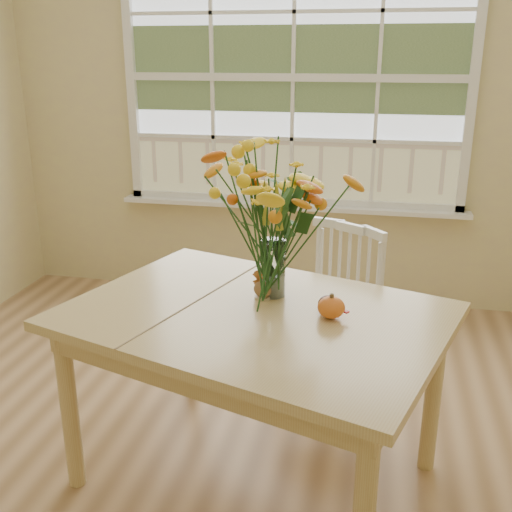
# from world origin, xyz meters

# --- Properties ---
(floor) EXTENTS (4.00, 4.50, 0.01)m
(floor) POSITION_xyz_m (0.00, 0.00, -0.01)
(floor) COLOR #966F48
(floor) RESTS_ON ground
(wall_back) EXTENTS (4.00, 0.02, 2.70)m
(wall_back) POSITION_xyz_m (0.00, 2.25, 1.35)
(wall_back) COLOR beige
(wall_back) RESTS_ON floor
(window) EXTENTS (2.42, 0.12, 1.74)m
(window) POSITION_xyz_m (0.00, 2.21, 1.53)
(window) COLOR silver
(window) RESTS_ON wall_back
(dining_table) EXTENTS (1.66, 1.40, 0.76)m
(dining_table) POSITION_xyz_m (0.16, 0.24, 0.67)
(dining_table) COLOR tan
(dining_table) RESTS_ON floor
(windsor_chair) EXTENTS (0.56, 0.56, 0.90)m
(windsor_chair) POSITION_xyz_m (0.43, 0.91, 0.51)
(windsor_chair) COLOR white
(windsor_chair) RESTS_ON floor
(flower_vase) EXTENTS (0.49, 0.49, 0.58)m
(flower_vase) POSITION_xyz_m (0.20, 0.42, 1.11)
(flower_vase) COLOR white
(flower_vase) RESTS_ON dining_table
(pumpkin) EXTENTS (0.10, 0.10, 0.08)m
(pumpkin) POSITION_xyz_m (0.45, 0.23, 0.80)
(pumpkin) COLOR orange
(pumpkin) RESTS_ON dining_table
(turkey_figurine) EXTENTS (0.10, 0.09, 0.10)m
(turkey_figurine) POSITION_xyz_m (0.16, 0.36, 0.80)
(turkey_figurine) COLOR #CCB78C
(turkey_figurine) RESTS_ON dining_table
(dark_gourd) EXTENTS (0.13, 0.09, 0.07)m
(dark_gourd) POSITION_xyz_m (0.44, 0.28, 0.79)
(dark_gourd) COLOR #38160F
(dark_gourd) RESTS_ON dining_table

